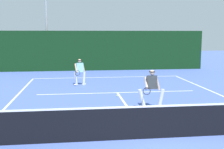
% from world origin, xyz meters
% --- Properties ---
extents(ground_plane, '(80.00, 80.00, 0.00)m').
position_xyz_m(ground_plane, '(0.00, 0.00, 0.00)').
color(ground_plane, '#4B64B7').
extents(court_line_baseline_far, '(9.88, 0.10, 0.01)m').
position_xyz_m(court_line_baseline_far, '(0.00, 11.65, 0.00)').
color(court_line_baseline_far, white).
rests_on(court_line_baseline_far, ground_plane).
extents(court_line_service, '(8.06, 0.10, 0.01)m').
position_xyz_m(court_line_service, '(0.00, 6.45, 0.00)').
color(court_line_service, white).
rests_on(court_line_service, ground_plane).
extents(court_line_centre, '(0.10, 6.40, 0.01)m').
position_xyz_m(court_line_centre, '(0.00, 3.20, 0.00)').
color(court_line_centre, white).
rests_on(court_line_centre, ground_plane).
extents(tennis_net, '(10.83, 0.09, 1.11)m').
position_xyz_m(tennis_net, '(0.00, 0.00, 0.50)').
color(tennis_net, '#1E4723').
rests_on(tennis_net, ground_plane).
extents(player_near, '(1.09, 0.89, 1.56)m').
position_xyz_m(player_near, '(0.93, 3.28, 0.85)').
color(player_near, silver).
rests_on(player_near, ground_plane).
extents(player_far, '(0.75, 0.85, 1.53)m').
position_xyz_m(player_far, '(-1.86, 8.81, 0.84)').
color(player_far, silver).
rests_on(player_far, ground_plane).
extents(tennis_ball, '(0.07, 0.07, 0.07)m').
position_xyz_m(tennis_ball, '(-0.14, 5.62, 0.03)').
color(tennis_ball, '#D1E033').
rests_on(tennis_ball, ground_plane).
extents(back_fence_windscreen, '(17.01, 0.12, 3.22)m').
position_xyz_m(back_fence_windscreen, '(0.00, 15.47, 1.61)').
color(back_fence_windscreen, black).
rests_on(back_fence_windscreen, ground_plane).
extents(light_pole, '(0.55, 0.44, 7.22)m').
position_xyz_m(light_pole, '(-4.44, 16.60, 4.44)').
color(light_pole, '#9EA39E').
rests_on(light_pole, ground_plane).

